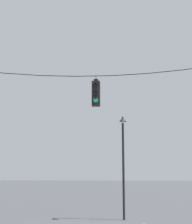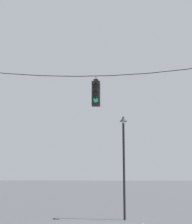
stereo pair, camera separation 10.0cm
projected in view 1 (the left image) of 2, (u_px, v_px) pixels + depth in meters
span_wire at (93, 73)px, 14.64m from camera, size 10.86×0.03×0.43m
traffic_light_near_left_pole at (96, 93)px, 14.47m from camera, size 0.34×0.58×1.30m
street_lamp at (123, 150)px, 18.05m from camera, size 0.39×0.68×5.33m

